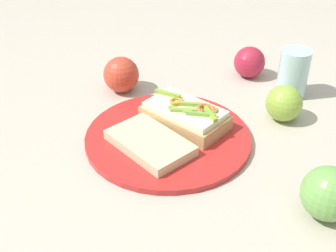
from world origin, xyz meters
The scene contains 9 objects.
ground_plane centered at (0.00, 0.00, 0.00)m, with size 2.00×2.00×0.00m, color #BBAE9F.
plate centered at (0.00, 0.00, 0.01)m, with size 0.31×0.31×0.01m, color red.
sandwich centered at (0.05, -0.02, 0.03)m, with size 0.15×0.18×0.05m.
bread_slice_side centered at (-0.05, 0.02, 0.02)m, with size 0.15×0.09×0.02m, color beige.
apple_0 centered at (0.15, 0.16, 0.04)m, with size 0.08×0.08×0.08m, color #C83F2A.
apple_1 centered at (0.14, -0.20, 0.04)m, with size 0.07×0.07×0.07m, color #8DB53E.
apple_2 centered at (0.31, -0.10, 0.04)m, with size 0.07×0.07×0.07m, color #AF2039.
apple_3 centered at (-0.11, -0.28, 0.04)m, with size 0.08×0.08×0.08m, color #6DA84E.
drinking_glass centered at (0.25, -0.20, 0.05)m, with size 0.06×0.06×0.10m, color silver.
Camera 1 is at (-0.65, -0.21, 0.48)m, focal length 47.10 mm.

